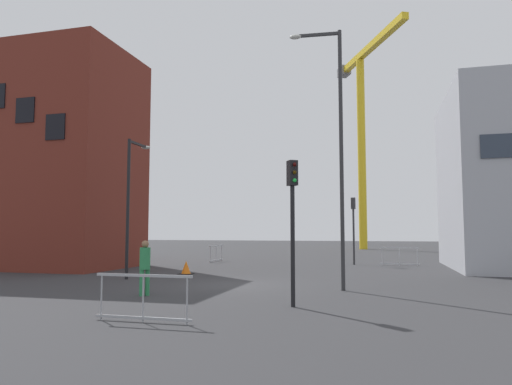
{
  "coord_description": "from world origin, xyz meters",
  "views": [
    {
      "loc": [
        5.4,
        -17.41,
        2.07
      ],
      "look_at": [
        0.0,
        3.04,
        3.79
      ],
      "focal_mm": 32.96,
      "sensor_mm": 36.0,
      "label": 1
    }
  ],
  "objects_px": {
    "construction_crane": "(362,117)",
    "pedestrian_walking": "(145,263)",
    "traffic_light_near": "(293,208)",
    "streetlamp_tall": "(336,138)",
    "streetlamp_short": "(131,194)",
    "traffic_light_median": "(353,220)",
    "traffic_cone_striped": "(186,268)"
  },
  "relations": [
    {
      "from": "streetlamp_short",
      "to": "traffic_light_median",
      "type": "bearing_deg",
      "value": 50.99
    },
    {
      "from": "traffic_light_near",
      "to": "pedestrian_walking",
      "type": "height_order",
      "value": "traffic_light_near"
    },
    {
      "from": "streetlamp_tall",
      "to": "traffic_light_near",
      "type": "xyz_separation_m",
      "value": [
        -0.87,
        -3.87,
        -2.65
      ]
    },
    {
      "from": "streetlamp_tall",
      "to": "pedestrian_walking",
      "type": "height_order",
      "value": "streetlamp_tall"
    },
    {
      "from": "traffic_light_median",
      "to": "construction_crane",
      "type": "bearing_deg",
      "value": 90.31
    },
    {
      "from": "traffic_light_median",
      "to": "pedestrian_walking",
      "type": "relative_size",
      "value": 2.34
    },
    {
      "from": "construction_crane",
      "to": "pedestrian_walking",
      "type": "bearing_deg",
      "value": -97.9
    },
    {
      "from": "traffic_light_near",
      "to": "pedestrian_walking",
      "type": "distance_m",
      "value": 5.35
    },
    {
      "from": "streetlamp_tall",
      "to": "streetlamp_short",
      "type": "xyz_separation_m",
      "value": [
        -9.09,
        1.79,
        -1.68
      ]
    },
    {
      "from": "streetlamp_short",
      "to": "traffic_light_median",
      "type": "height_order",
      "value": "streetlamp_short"
    },
    {
      "from": "pedestrian_walking",
      "to": "traffic_light_near",
      "type": "bearing_deg",
      "value": -10.91
    },
    {
      "from": "construction_crane",
      "to": "pedestrian_walking",
      "type": "distance_m",
      "value": 43.12
    },
    {
      "from": "pedestrian_walking",
      "to": "construction_crane",
      "type": "bearing_deg",
      "value": 82.1
    },
    {
      "from": "streetlamp_tall",
      "to": "traffic_light_near",
      "type": "height_order",
      "value": "streetlamp_tall"
    },
    {
      "from": "pedestrian_walking",
      "to": "streetlamp_short",
      "type": "bearing_deg",
      "value": 124.55
    },
    {
      "from": "construction_crane",
      "to": "traffic_light_near",
      "type": "bearing_deg",
      "value": -90.85
    },
    {
      "from": "construction_crane",
      "to": "traffic_light_near",
      "type": "relative_size",
      "value": 5.67
    },
    {
      "from": "pedestrian_walking",
      "to": "traffic_cone_striped",
      "type": "relative_size",
      "value": 2.79
    },
    {
      "from": "streetlamp_tall",
      "to": "pedestrian_walking",
      "type": "xyz_separation_m",
      "value": [
        -5.86,
        -2.91,
        -4.32
      ]
    },
    {
      "from": "traffic_light_near",
      "to": "streetlamp_tall",
      "type": "bearing_deg",
      "value": 77.31
    },
    {
      "from": "traffic_light_median",
      "to": "pedestrian_walking",
      "type": "xyz_separation_m",
      "value": [
        -5.73,
        -15.78,
        -1.73
      ]
    },
    {
      "from": "streetlamp_short",
      "to": "traffic_light_median",
      "type": "distance_m",
      "value": 14.28
    },
    {
      "from": "construction_crane",
      "to": "traffic_light_near",
      "type": "xyz_separation_m",
      "value": [
        -0.62,
        -41.35,
        -12.36
      ]
    },
    {
      "from": "streetlamp_short",
      "to": "traffic_cone_striped",
      "type": "distance_m",
      "value": 4.51
    },
    {
      "from": "streetlamp_tall",
      "to": "streetlamp_short",
      "type": "height_order",
      "value": "streetlamp_tall"
    },
    {
      "from": "construction_crane",
      "to": "streetlamp_short",
      "type": "xyz_separation_m",
      "value": [
        -8.84,
        -35.69,
        -11.4
      ]
    },
    {
      "from": "construction_crane",
      "to": "traffic_light_median",
      "type": "xyz_separation_m",
      "value": [
        0.13,
        -24.61,
        -12.31
      ]
    },
    {
      "from": "traffic_light_near",
      "to": "pedestrian_walking",
      "type": "relative_size",
      "value": 2.29
    },
    {
      "from": "construction_crane",
      "to": "traffic_light_median",
      "type": "distance_m",
      "value": 27.51
    },
    {
      "from": "streetlamp_short",
      "to": "traffic_light_median",
      "type": "relative_size",
      "value": 1.48
    },
    {
      "from": "pedestrian_walking",
      "to": "traffic_light_median",
      "type": "bearing_deg",
      "value": 70.03
    },
    {
      "from": "traffic_cone_striped",
      "to": "construction_crane",
      "type": "bearing_deg",
      "value": 77.58
    }
  ]
}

